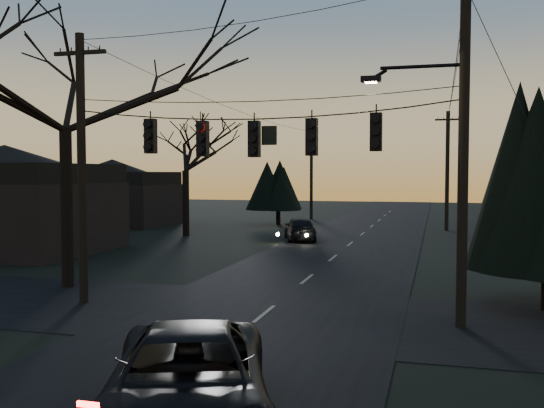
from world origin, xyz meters
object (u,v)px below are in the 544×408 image
(suv_near, at_px, (187,383))
(sedan_oncoming_a, at_px, (300,229))
(utility_pole_right, at_px, (460,327))
(utility_pole_far_r, at_px, (446,231))
(utility_pole_far_l, at_px, (311,219))
(utility_pole_left, at_px, (84,303))
(bare_tree_left, at_px, (64,67))

(suv_near, bearing_deg, sedan_oncoming_a, 79.23)
(utility_pole_right, relative_size, utility_pole_far_r, 1.18)
(suv_near, bearing_deg, utility_pole_right, 41.20)
(utility_pole_far_l, xyz_separation_m, sedan_oncoming_a, (2.80, -17.00, 0.73))
(utility_pole_far_l, bearing_deg, utility_pole_left, -90.00)
(utility_pole_right, bearing_deg, sedan_oncoming_a, 114.60)
(utility_pole_right, bearing_deg, utility_pole_far_r, 90.00)
(utility_pole_right, xyz_separation_m, suv_near, (-4.48, -8.03, 0.78))
(utility_pole_left, bearing_deg, bare_tree_left, 133.04)
(utility_pole_far_l, bearing_deg, utility_pole_far_r, -34.82)
(utility_pole_right, height_order, bare_tree_left, bare_tree_left)
(utility_pole_right, relative_size, bare_tree_left, 0.88)
(sedan_oncoming_a, bearing_deg, bare_tree_left, 55.87)
(sedan_oncoming_a, bearing_deg, suv_near, 80.94)
(utility_pole_right, height_order, sedan_oncoming_a, utility_pole_right)
(utility_pole_left, relative_size, sedan_oncoming_a, 1.99)
(utility_pole_far_r, bearing_deg, utility_pole_far_l, 145.18)
(bare_tree_left, xyz_separation_m, suv_near, (9.09, -10.24, -7.13))
(utility_pole_right, distance_m, utility_pole_left, 11.50)
(utility_pole_far_r, bearing_deg, suv_near, -97.08)
(utility_pole_far_l, height_order, suv_near, utility_pole_far_l)
(utility_pole_right, relative_size, utility_pole_far_l, 1.25)
(utility_pole_right, bearing_deg, utility_pole_left, 180.00)
(utility_pole_far_r, relative_size, sedan_oncoming_a, 1.99)
(suv_near, distance_m, sedan_oncoming_a, 27.35)
(utility_pole_right, height_order, utility_pole_far_r, utility_pole_right)
(utility_pole_far_l, distance_m, bare_tree_left, 34.76)
(utility_pole_far_r, distance_m, suv_near, 36.31)
(utility_pole_far_l, bearing_deg, sedan_oncoming_a, -80.65)
(bare_tree_left, relative_size, suv_near, 2.00)
(utility_pole_left, relative_size, bare_tree_left, 0.75)
(utility_pole_far_r, relative_size, utility_pole_far_l, 1.06)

